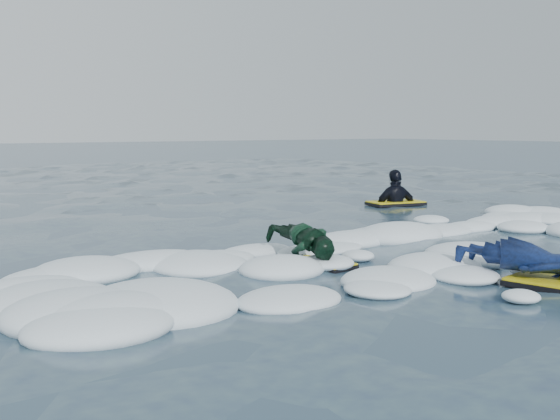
{
  "coord_description": "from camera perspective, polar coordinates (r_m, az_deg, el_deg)",
  "views": [
    {
      "loc": [
        -4.2,
        -4.6,
        1.38
      ],
      "look_at": [
        0.32,
        1.6,
        0.48
      ],
      "focal_mm": 45.0,
      "sensor_mm": 36.0,
      "label": 1
    }
  ],
  "objects": [
    {
      "name": "foam_band",
      "position": [
        7.16,
        0.62,
        -4.44
      ],
      "size": [
        12.0,
        3.1,
        0.3
      ],
      "primitive_type": null,
      "color": "white",
      "rests_on": "ground"
    },
    {
      "name": "prone_woman_unit",
      "position": [
        6.6,
        20.76,
        -4.11
      ],
      "size": [
        0.86,
        1.57,
        0.38
      ],
      "rotation": [
        0.0,
        0.0,
        1.76
      ],
      "color": "black",
      "rests_on": "ground"
    },
    {
      "name": "waiting_rider_unit",
      "position": [
        12.72,
        9.37,
        -0.05
      ],
      "size": [
        1.1,
        0.76,
        1.5
      ],
      "rotation": [
        0.0,
        0.0,
        -0.23
      ],
      "color": "black",
      "rests_on": "ground"
    },
    {
      "name": "ground",
      "position": [
        6.38,
        6.21,
        -5.87
      ],
      "size": [
        120.0,
        120.0,
        0.0
      ],
      "primitive_type": "plane",
      "color": "#1C2F45",
      "rests_on": "ground"
    },
    {
      "name": "prone_child_unit",
      "position": [
        7.14,
        2.28,
        -2.77
      ],
      "size": [
        0.76,
        1.16,
        0.41
      ],
      "rotation": [
        0.0,
        0.0,
        1.75
      ],
      "color": "black",
      "rests_on": "ground"
    }
  ]
}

